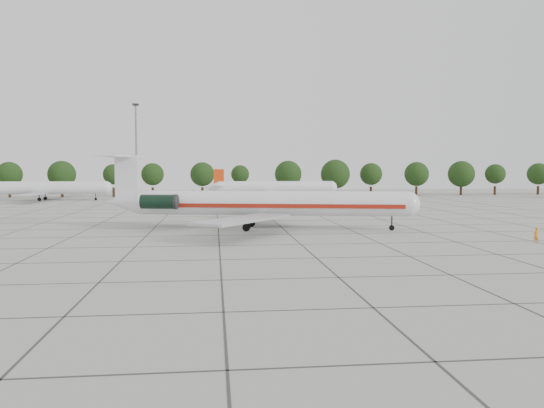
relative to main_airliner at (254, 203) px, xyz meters
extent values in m
plane|color=#A4A49D|center=(3.62, -6.04, -3.24)|extent=(260.00, 260.00, 0.00)
cube|color=#383838|center=(3.62, 8.96, -3.23)|extent=(170.00, 170.00, 0.02)
cylinder|color=silver|center=(2.13, -0.43, -0.03)|extent=(32.97, 9.52, 3.03)
sphere|color=silver|center=(18.32, -3.71, -0.03)|extent=(3.03, 3.03, 3.03)
cone|color=silver|center=(-16.30, 3.30, -0.03)|extent=(5.10, 3.88, 3.03)
cube|color=maroon|center=(2.44, 1.07, -0.26)|extent=(31.48, 6.42, 0.50)
cube|color=maroon|center=(1.83, -1.93, -0.26)|extent=(31.48, 6.42, 0.50)
cube|color=#B7BABC|center=(1.52, 8.12, -1.27)|extent=(7.33, 14.37, 0.28)
cube|color=#B7BABC|center=(-1.75, -8.07, -1.27)|extent=(11.57, 13.58, 0.28)
cube|color=black|center=(-10.50, 4.23, 0.25)|extent=(2.21, 1.57, 0.23)
cylinder|color=black|center=(-10.37, 4.86, 0.25)|extent=(4.66, 2.58, 1.74)
cube|color=black|center=(-11.32, 0.18, 0.25)|extent=(2.21, 1.57, 0.23)
cylinder|color=black|center=(-11.44, -0.45, 0.25)|extent=(4.66, 2.58, 1.74)
cube|color=silver|center=(-15.85, 3.21, 3.18)|extent=(2.93, 0.83, 5.50)
cube|color=silver|center=(-16.48, 3.34, 5.75)|extent=(4.88, 11.34, 0.20)
cylinder|color=black|center=(16.52, -3.34, -2.37)|extent=(0.22, 0.22, 1.74)
cylinder|color=black|center=(16.52, -3.34, -2.92)|extent=(0.68, 0.38, 0.64)
cylinder|color=black|center=(-0.09, 2.45, -2.05)|extent=(0.26, 0.26, 1.65)
cylinder|color=black|center=(-0.09, 2.45, -2.78)|extent=(1.01, 0.72, 0.92)
cylinder|color=black|center=(-1.04, -2.22, -2.05)|extent=(0.26, 0.26, 1.65)
cylinder|color=black|center=(-1.04, -2.22, -2.78)|extent=(1.01, 0.72, 0.92)
imported|color=orange|center=(27.30, -15.53, -2.45)|extent=(0.65, 0.50, 1.58)
cylinder|color=silver|center=(-44.15, 64.31, -0.24)|extent=(27.20, 3.00, 3.00)
cube|color=#B7BABC|center=(-45.15, 64.31, -1.44)|extent=(3.50, 27.20, 0.25)
cylinder|color=black|center=(-45.15, 66.51, -2.84)|extent=(0.80, 0.45, 0.80)
cylinder|color=black|center=(-45.15, 62.11, -2.84)|extent=(0.80, 0.45, 0.80)
cylinder|color=silver|center=(9.67, 60.96, -0.24)|extent=(27.20, 3.00, 3.00)
cube|color=#B7BABC|center=(8.67, 60.96, -1.44)|extent=(3.50, 27.20, 0.25)
cube|color=red|center=(-3.77, 60.96, 2.36)|extent=(2.40, 0.25, 3.60)
cylinder|color=black|center=(8.67, 63.16, -2.84)|extent=(0.80, 0.45, 0.80)
cylinder|color=black|center=(8.67, 58.76, -2.84)|extent=(0.80, 0.45, 0.80)
cylinder|color=#332114|center=(-57.83, 78.96, -1.99)|extent=(0.70, 0.70, 2.50)
sphere|color=black|center=(-57.83, 78.96, 2.76)|extent=(6.57, 6.57, 6.57)
cylinder|color=#332114|center=(-44.64, 78.96, -1.99)|extent=(0.70, 0.70, 2.50)
sphere|color=black|center=(-44.64, 78.96, 2.76)|extent=(7.15, 7.15, 7.15)
cylinder|color=#332114|center=(-31.45, 78.96, -1.99)|extent=(0.70, 0.70, 2.50)
sphere|color=black|center=(-31.45, 78.96, 2.76)|extent=(5.43, 5.43, 5.43)
cylinder|color=#332114|center=(-21.26, 78.96, -1.99)|extent=(0.70, 0.70, 2.50)
sphere|color=black|center=(-21.26, 78.96, 2.76)|extent=(5.99, 5.99, 5.99)
cylinder|color=#332114|center=(-8.07, 78.96, -1.99)|extent=(0.70, 0.70, 2.50)
sphere|color=black|center=(-8.07, 78.96, 2.76)|extent=(6.50, 6.50, 6.50)
cylinder|color=#332114|center=(2.12, 78.96, -1.99)|extent=(0.70, 0.70, 2.50)
sphere|color=black|center=(2.12, 78.96, 2.76)|extent=(4.93, 4.93, 4.93)
cylinder|color=#332114|center=(15.31, 78.96, -1.99)|extent=(0.70, 0.70, 2.50)
sphere|color=black|center=(15.31, 78.96, 2.76)|extent=(7.40, 7.40, 7.40)
cylinder|color=#332114|center=(28.50, 78.96, -1.99)|extent=(0.70, 0.70, 2.50)
sphere|color=black|center=(28.50, 78.96, 2.76)|extent=(8.08, 8.08, 8.08)
cylinder|color=#332114|center=(38.69, 78.96, -1.99)|extent=(0.70, 0.70, 2.50)
sphere|color=black|center=(38.69, 78.96, 2.76)|extent=(6.17, 6.17, 6.17)
cylinder|color=#332114|center=(51.88, 78.96, -1.99)|extent=(0.70, 0.70, 2.50)
sphere|color=black|center=(51.88, 78.96, 2.76)|extent=(6.82, 6.82, 6.82)
cylinder|color=#332114|center=(65.07, 78.96, -1.99)|extent=(0.70, 0.70, 2.50)
sphere|color=black|center=(65.07, 78.96, 2.76)|extent=(7.44, 7.44, 7.44)
cylinder|color=#332114|center=(75.26, 78.96, -1.99)|extent=(0.70, 0.70, 2.50)
sphere|color=black|center=(75.26, 78.96, 2.76)|extent=(5.66, 5.66, 5.66)
cylinder|color=#332114|center=(88.45, 78.96, -1.99)|extent=(0.70, 0.70, 2.50)
sphere|color=black|center=(88.45, 78.96, 2.76)|extent=(6.25, 6.25, 6.25)
cylinder|color=slate|center=(-26.38, 85.96, 9.26)|extent=(0.56, 0.56, 25.00)
cube|color=black|center=(-26.38, 85.96, 21.96)|extent=(1.60, 1.60, 0.50)
camera|label=1|loc=(-4.79, -65.20, 4.19)|focal=35.00mm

